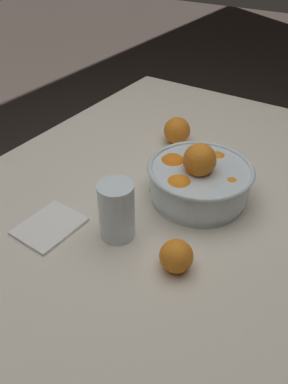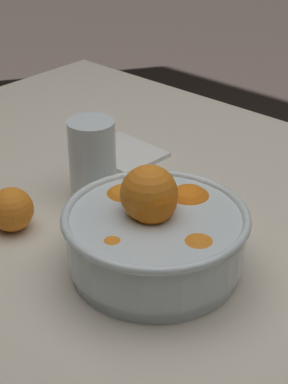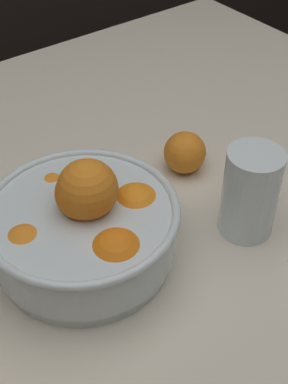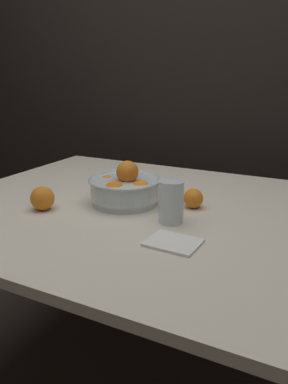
# 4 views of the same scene
# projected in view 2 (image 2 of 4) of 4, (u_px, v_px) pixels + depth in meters

# --- Properties ---
(dining_table) EXTENTS (1.43, 1.18, 0.73)m
(dining_table) POSITION_uv_depth(u_px,v_px,m) (126.00, 290.00, 0.96)
(dining_table) COLOR beige
(dining_table) RESTS_ON ground_plane
(fruit_bowl) EXTENTS (0.26, 0.26, 0.16)m
(fruit_bowl) POSITION_uv_depth(u_px,v_px,m) (156.00, 234.00, 0.88)
(fruit_bowl) COLOR silver
(fruit_bowl) RESTS_ON dining_table
(juice_glass) EXTENTS (0.08, 0.08, 0.14)m
(juice_glass) POSITION_uv_depth(u_px,v_px,m) (93.00, 162.00, 1.06)
(juice_glass) COLOR #F4A314
(juice_glass) RESTS_ON dining_table
(orange_loose_near_bowl) EXTENTS (0.07, 0.07, 0.07)m
(orange_loose_near_bowl) POSITION_uv_depth(u_px,v_px,m) (11.00, 209.00, 0.99)
(orange_loose_near_bowl) COLOR orange
(orange_loose_near_bowl) RESTS_ON dining_table
(napkin) EXTENTS (0.15, 0.12, 0.01)m
(napkin) POSITION_uv_depth(u_px,v_px,m) (123.00, 153.00, 1.23)
(napkin) COLOR white
(napkin) RESTS_ON dining_table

